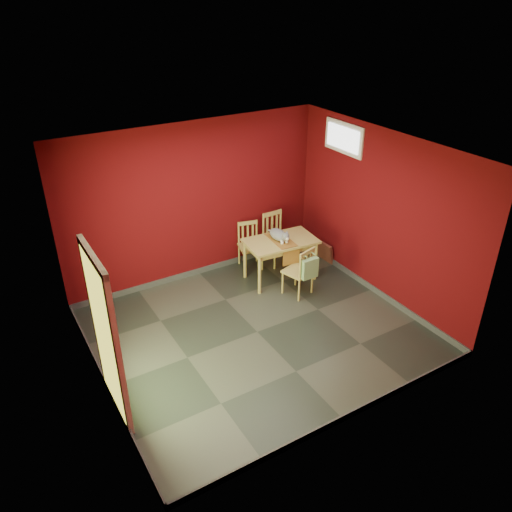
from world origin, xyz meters
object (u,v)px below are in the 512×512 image
tote_bag (310,268)px  picture_frame (325,252)px  cat (278,233)px  dining_table (281,245)px  chair_far_left (250,245)px  chair_far_right (276,237)px  chair_near (300,271)px

tote_bag → picture_frame: tote_bag is taller
cat → dining_table: bearing=-67.3°
dining_table → tote_bag: size_ratio=3.07×
chair_far_left → tote_bag: (0.26, -1.44, 0.15)m
chair_far_right → chair_near: bearing=-104.1°
tote_bag → picture_frame: bearing=40.4°
chair_far_left → cat: size_ratio=1.74×
chair_near → tote_bag: size_ratio=2.13×
cat → picture_frame: 1.26m
dining_table → cat: size_ratio=2.59×
tote_bag → cat: size_ratio=0.84×
tote_bag → cat: 0.89m
chair_near → tote_bag: bearing=-79.9°
chair_far_left → cat: (0.21, -0.60, 0.43)m
chair_far_left → chair_near: chair_near is taller
chair_far_left → chair_far_right: size_ratio=0.89×
dining_table → tote_bag: bearing=-87.7°
dining_table → chair_near: bearing=-90.5°
cat → picture_frame: (1.07, 0.03, -0.67)m
tote_bag → picture_frame: 1.40m
chair_far_right → cat: 0.71m
chair_far_left → tote_bag: chair_far_left is taller
tote_bag → cat: cat is taller
picture_frame → chair_far_left: bearing=156.1°
dining_table → cat: 0.22m
dining_table → picture_frame: 1.15m
chair_far_right → picture_frame: size_ratio=2.44×
chair_far_right → cat: size_ratio=1.96×
dining_table → picture_frame: bearing=4.3°
chair_far_left → chair_far_right: 0.52m
chair_near → picture_frame: bearing=32.1°
chair_far_left → tote_bag: 1.47m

